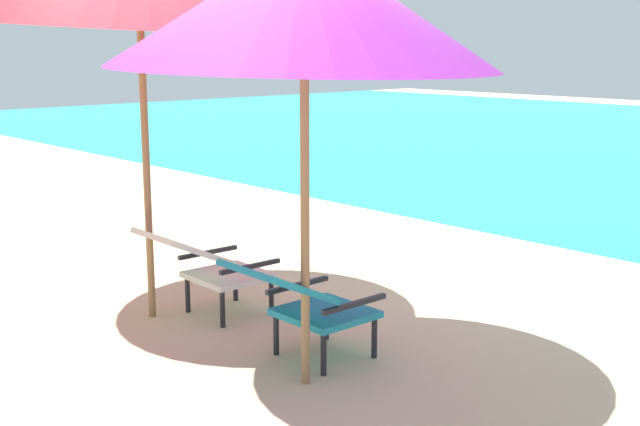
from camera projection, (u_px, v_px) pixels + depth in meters
ground_plane at (577, 240)px, 8.17m from camera, size 40.00×40.00×0.00m
lounge_chair_left at (208, 263)px, 5.77m from camera, size 0.56×0.89×0.68m
lounge_chair_right at (303, 299)px, 4.95m from camera, size 0.56×0.88×0.68m
beach_umbrella_right at (304, 4)px, 4.32m from camera, size 2.46×2.45×2.46m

